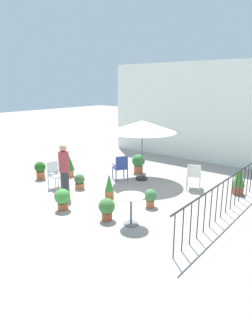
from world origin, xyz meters
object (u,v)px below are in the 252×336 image
object	(u,v)px
cafe_table_0	(131,205)
potted_plant_1	(62,198)
patio_chair_1	(194,174)
potted_plant_3	(109,186)
patio_chair_2	(121,166)
potted_plant_6	(150,197)
potted_plant_8	(80,181)
potted_plant_5	(40,169)
patio_umbrella_0	(142,127)
potted_plant_2	(239,180)
potted_plant_4	(107,208)
standing_person	(64,170)
patio_chair_0	(55,173)
potted_plant_7	(69,165)
potted_plant_0	(138,162)

from	to	relation	value
cafe_table_0	potted_plant_1	size ratio (longest dim) A/B	1.26
patio_chair_1	potted_plant_3	world-z (taller)	patio_chair_1
patio_chair_1	patio_chair_2	world-z (taller)	patio_chair_2
patio_chair_2	potted_plant_1	world-z (taller)	patio_chair_2
potted_plant_6	potted_plant_8	bearing A→B (deg)	-176.11
cafe_table_0	potted_plant_5	xyz separation A→B (m)	(-4.97, 0.90, -0.17)
patio_chair_1	patio_chair_2	bearing A→B (deg)	-163.29
potted_plant_5	patio_chair_2	bearing A→B (deg)	35.69
patio_umbrella_0	potted_plant_8	bearing A→B (deg)	-116.51
potted_plant_1	potted_plant_3	size ratio (longest dim) A/B	0.80
potted_plant_5	potted_plant_6	xyz separation A→B (m)	(4.71, 0.35, -0.07)
patio_chair_2	potted_plant_2	distance (m)	4.07
patio_chair_1	potted_plant_4	xyz separation A→B (m)	(-0.68, -3.60, -0.19)
potted_plant_5	potted_plant_6	distance (m)	4.72
potted_plant_5	standing_person	bearing A→B (deg)	-16.08
patio_chair_0	potted_plant_7	size ratio (longest dim) A/B	1.06
patio_chair_1	standing_person	size ratio (longest dim) A/B	0.53
potted_plant_3	patio_chair_1	bearing A→B (deg)	54.62
potted_plant_8	standing_person	size ratio (longest dim) A/B	0.31
potted_plant_0	patio_chair_1	bearing A→B (deg)	-8.89
potted_plant_3	potted_plant_8	world-z (taller)	potted_plant_3
patio_umbrella_0	potted_plant_7	xyz separation A→B (m)	(-2.41, -1.39, -1.51)
potted_plant_1	potted_plant_6	world-z (taller)	potted_plant_1
standing_person	potted_plant_3	bearing A→B (deg)	32.90
potted_plant_0	standing_person	xyz separation A→B (m)	(-0.26, -3.54, 0.43)
patio_chair_0	standing_person	distance (m)	1.04
patio_chair_0	cafe_table_0	bearing A→B (deg)	-9.51
patio_chair_0	potted_plant_3	bearing A→B (deg)	11.27
potted_plant_2	potted_plant_4	distance (m)	4.54
patio_chair_2	potted_plant_5	bearing A→B (deg)	-144.31
patio_umbrella_0	potted_plant_1	world-z (taller)	patio_umbrella_0
patio_chair_0	potted_plant_6	xyz separation A→B (m)	(3.49, 0.62, -0.21)
patio_chair_1	potted_plant_0	xyz separation A→B (m)	(-2.60, 0.41, -0.10)
patio_chair_2	potted_plant_1	size ratio (longest dim) A/B	1.50
potted_plant_4	patio_chair_0	bearing A→B (deg)	165.42
potted_plant_0	potted_plant_4	distance (m)	4.44
potted_plant_3	potted_plant_6	xyz separation A→B (m)	(1.40, 0.20, -0.08)
patio_chair_1	standing_person	xyz separation A→B (m)	(-2.86, -3.13, 0.34)
potted_plant_1	potted_plant_5	xyz separation A→B (m)	(-2.90, 1.36, 0.02)
patio_umbrella_0	patio_chair_1	distance (m)	2.46
cafe_table_0	patio_chair_0	xyz separation A→B (m)	(-3.75, 0.63, -0.03)
potted_plant_8	potted_plant_4	bearing A→B (deg)	-27.64
potted_plant_0	potted_plant_8	distance (m)	2.81
potted_plant_5	potted_plant_8	bearing A→B (deg)	4.68
patio_chair_1	potted_plant_2	bearing A→B (deg)	19.39
potted_plant_6	potted_plant_3	bearing A→B (deg)	-171.91
cafe_table_0	patio_chair_0	size ratio (longest dim) A/B	0.86
potted_plant_0	potted_plant_1	size ratio (longest dim) A/B	1.22
patio_chair_2	standing_person	size ratio (longest dim) A/B	0.55
patio_umbrella_0	potted_plant_3	xyz separation A→B (m)	(0.29, -2.14, -1.59)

